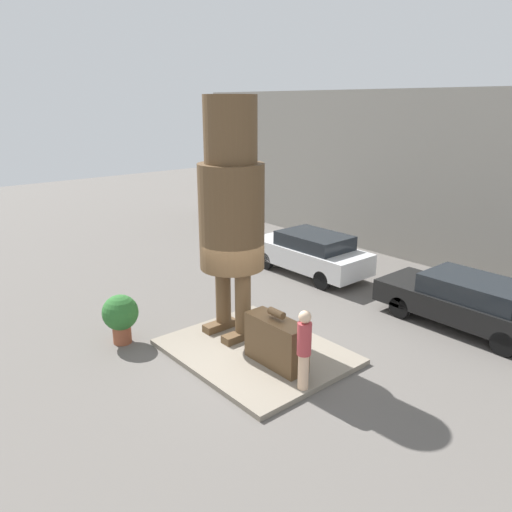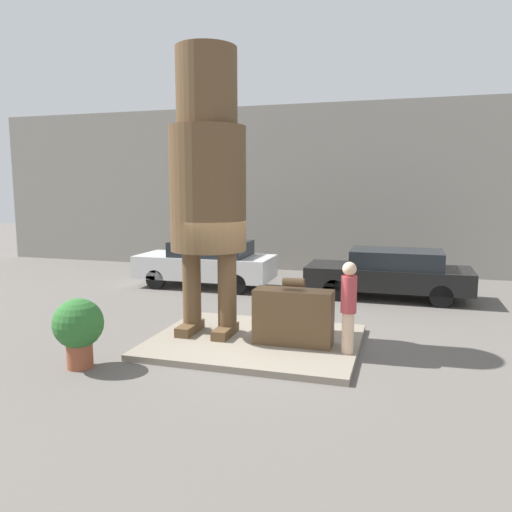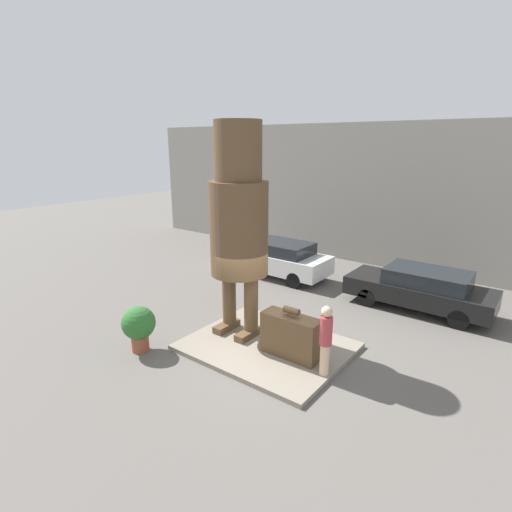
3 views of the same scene
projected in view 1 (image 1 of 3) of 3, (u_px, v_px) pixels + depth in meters
ground_plane at (256, 354)px, 11.82m from camera, size 60.00×60.00×0.00m
pedestal at (256, 352)px, 11.80m from camera, size 4.13×3.31×0.12m
building_backdrop at (468, 184)px, 16.69m from camera, size 28.00×0.60×6.17m
statue_figure at (231, 202)px, 11.63m from camera, size 1.56×1.56×5.75m
giant_suitcase at (276, 341)px, 10.98m from camera, size 1.53×0.55×1.31m
tourist at (304, 347)px, 9.92m from camera, size 0.29×0.29×1.71m
parked_car_white at (310, 252)px, 17.08m from camera, size 4.31×1.77×1.47m
parked_car_black at (467, 301)px, 13.01m from camera, size 4.56×1.76×1.40m
planter_pot at (120, 315)px, 12.18m from camera, size 0.88×0.88×1.25m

